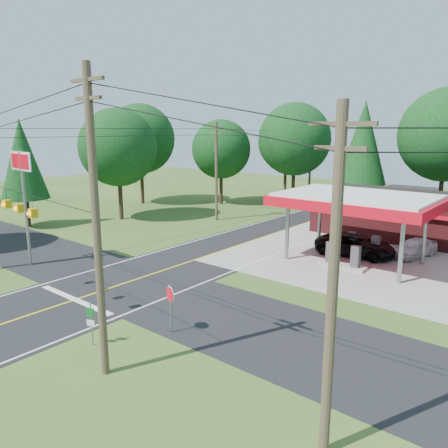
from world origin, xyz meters
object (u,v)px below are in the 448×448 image
Objects in this scene: big_stop_sign at (22,179)px; sedan_car at (414,248)px; gas_canopy at (357,203)px; suv_car at (355,245)px; octagonal_stop_sign at (170,298)px.

sedan_car is at bearing 43.55° from big_stop_sign.
gas_canopy is at bearing 41.44° from big_stop_sign.
big_stop_sign reaches higher than suv_car.
octagonal_stop_sign is at bearing -88.36° from sedan_car.
octagonal_stop_sign is (15.00, -1.00, -4.30)m from big_stop_sign.
gas_canopy is 22.75m from big_stop_sign.
sedan_car is (3.00, 4.00, -3.57)m from gas_canopy.
gas_canopy reaches higher than suv_car.
octagonal_stop_sign is at bearing 168.60° from suv_car.
big_stop_sign is at bearing -120.78° from sedan_car.
big_stop_sign reaches higher than octagonal_stop_sign.
suv_car is 0.73× the size of big_stop_sign.
gas_canopy is 16.34m from octagonal_stop_sign.
big_stop_sign is (-17.00, -15.01, 1.74)m from gas_canopy.
suv_car is 17.60m from octagonal_stop_sign.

